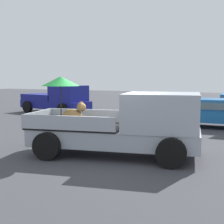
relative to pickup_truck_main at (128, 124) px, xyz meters
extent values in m
plane|color=#38383D|center=(-0.42, -0.06, -0.97)|extent=(80.00, 80.00, 0.00)
cylinder|color=black|center=(1.13, 1.21, -0.57)|extent=(0.84, 0.41, 0.80)
cylinder|color=black|center=(1.47, -0.72, -0.57)|extent=(0.84, 0.41, 0.80)
cylinder|color=black|center=(-2.32, 0.60, -0.57)|extent=(0.84, 0.41, 0.80)
cylinder|color=black|center=(-1.98, -1.33, -0.57)|extent=(0.84, 0.41, 0.80)
cube|color=#9EA3AD|center=(-0.42, -0.06, -0.40)|extent=(5.24, 2.64, 0.50)
cube|color=#9EA3AD|center=(0.95, 0.18, 0.39)|extent=(2.39, 2.19, 1.08)
cube|color=#4C606B|center=(1.94, 0.35, 0.59)|extent=(0.36, 1.70, 0.64)
cube|color=black|center=(-1.56, -0.26, -0.12)|extent=(3.08, 2.30, 0.06)
cube|color=#9EA3AD|center=(-1.72, 0.65, 0.11)|extent=(2.78, 0.58, 0.40)
cube|color=#9EA3AD|center=(-1.40, -1.16, 0.11)|extent=(2.78, 0.58, 0.40)
cube|color=#9EA3AD|center=(-2.89, -0.49, 0.11)|extent=(0.42, 1.83, 0.40)
ellipsoid|color=olive|center=(-1.65, -0.47, 0.17)|extent=(0.73, 0.43, 0.52)
sphere|color=olive|center=(-1.36, -0.42, 0.49)|extent=(0.32, 0.32, 0.28)
cone|color=olive|center=(-1.37, -0.34, 0.63)|extent=(0.10, 0.10, 0.12)
cone|color=olive|center=(-1.34, -0.50, 0.63)|extent=(0.10, 0.10, 0.12)
cylinder|color=black|center=(-1.89, -0.69, 0.54)|extent=(0.03, 0.03, 1.26)
cone|color=#19722D|center=(-1.89, -0.69, 1.27)|extent=(1.31, 1.31, 0.28)
cylinder|color=black|center=(-6.82, 9.48, -0.59)|extent=(0.80, 0.40, 0.76)
cylinder|color=black|center=(-7.19, 7.62, -0.59)|extent=(0.80, 0.40, 0.76)
cylinder|color=black|center=(-9.96, 10.11, -0.59)|extent=(0.80, 0.40, 0.76)
cylinder|color=black|center=(-10.33, 8.25, -0.59)|extent=(0.80, 0.40, 0.76)
cube|color=navy|center=(-8.58, 8.87, -0.42)|extent=(5.06, 2.71, 0.50)
cube|color=navy|center=(-7.40, 8.63, 0.33)|extent=(2.22, 2.14, 1.00)
cube|color=navy|center=(-9.56, 9.06, 0.03)|extent=(3.00, 2.29, 0.40)
cylinder|color=black|center=(0.60, 5.93, -0.64)|extent=(0.66, 0.23, 0.66)
cylinder|color=black|center=(0.56, 7.69, -0.64)|extent=(0.66, 0.23, 0.66)
cube|color=#195999|center=(1.93, 6.84, -0.42)|extent=(4.34, 1.85, 0.52)
cube|color=#195999|center=(2.03, 6.84, 0.08)|extent=(2.13, 1.65, 0.56)
cube|color=#4C606B|center=(2.03, 6.84, 0.08)|extent=(2.08, 1.72, 0.32)
cylinder|color=black|center=(1.14, 10.53, -0.64)|extent=(0.68, 0.28, 0.66)
cylinder|color=black|center=(0.98, 12.29, -0.64)|extent=(0.68, 0.28, 0.66)
camera|label=1|loc=(3.40, -8.82, 1.42)|focal=51.75mm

